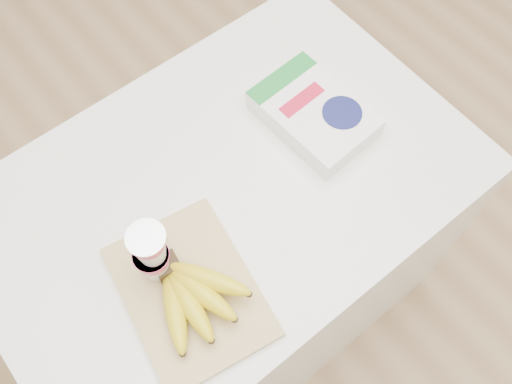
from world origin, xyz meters
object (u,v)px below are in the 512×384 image
table (232,254)px  cutting_board (189,292)px  yogurt_stack (151,253)px  cereal_box (314,114)px  bananas (192,294)px

table → cutting_board: size_ratio=3.30×
yogurt_stack → cereal_box: yogurt_stack is taller
cutting_board → yogurt_stack: yogurt_stack is taller
cutting_board → yogurt_stack: (-0.02, 0.07, 0.10)m
bananas → yogurt_stack: 0.11m
yogurt_stack → bananas: bearing=-78.0°
cutting_board → yogurt_stack: 0.13m
table → bananas: (-0.20, -0.17, 0.45)m
table → yogurt_stack: yogurt_stack is taller
bananas → cereal_box: bearing=20.6°
table → bananas: bananas is taller
yogurt_stack → cutting_board: bearing=-72.5°
yogurt_stack → cereal_box: bearing=9.8°
table → cutting_board: bearing=-143.4°
bananas → table: bearing=39.5°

